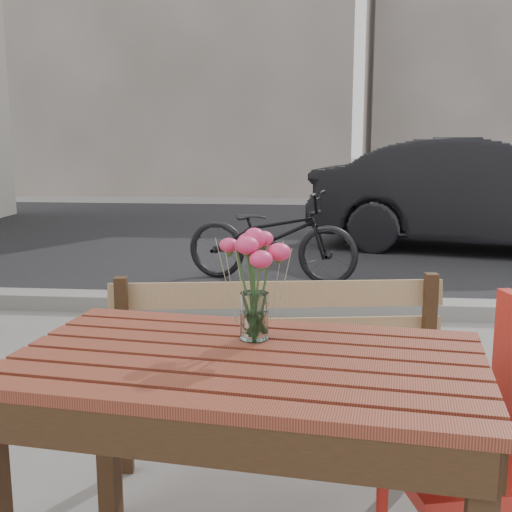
{
  "coord_description": "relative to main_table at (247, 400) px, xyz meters",
  "views": [
    {
      "loc": [
        0.3,
        -1.8,
        1.35
      ],
      "look_at": [
        0.12,
        0.02,
        1.01
      ],
      "focal_mm": 45.0,
      "sensor_mm": 36.0,
      "label": 1
    }
  ],
  "objects": [
    {
      "name": "street",
      "position": [
        -0.12,
        5.24,
        -0.61
      ],
      "size": [
        30.0,
        8.12,
        0.12
      ],
      "color": "black",
      "rests_on": "ground"
    },
    {
      "name": "backdrop_buildings",
      "position": [
        0.05,
        14.57,
        2.96
      ],
      "size": [
        15.5,
        4.0,
        8.0
      ],
      "color": "slate",
      "rests_on": "ground"
    },
    {
      "name": "main_table",
      "position": [
        0.0,
        0.0,
        0.0
      ],
      "size": [
        1.33,
        0.88,
        0.77
      ],
      "rotation": [
        0.0,
        0.0,
        -0.12
      ],
      "color": "#5A2117",
      "rests_on": "ground"
    },
    {
      "name": "main_bench",
      "position": [
        0.04,
        0.75,
        -0.14
      ],
      "size": [
        1.38,
        0.6,
        0.83
      ],
      "rotation": [
        0.0,
        0.0,
        0.15
      ],
      "color": "#A17C53",
      "rests_on": "ground"
    },
    {
      "name": "red_chair",
      "position": [
        0.69,
        0.11,
        -0.13
      ],
      "size": [
        0.53,
        0.53,
        0.89
      ],
      "rotation": [
        0.0,
        0.0,
        -1.33
      ],
      "color": "red",
      "rests_on": "ground"
    },
    {
      "name": "main_vase",
      "position": [
        0.01,
        0.15,
        0.33
      ],
      "size": [
        0.18,
        0.18,
        0.32
      ],
      "color": "white",
      "rests_on": "main_table"
    },
    {
      "name": "parked_car",
      "position": [
        2.17,
        6.19,
        0.03
      ],
      "size": [
        4.28,
        2.3,
        1.34
      ],
      "primitive_type": "imported",
      "rotation": [
        0.0,
        0.0,
        1.34
      ],
      "color": "black",
      "rests_on": "ground"
    },
    {
      "name": "bicycle",
      "position": [
        -0.25,
        4.29,
        -0.21
      ],
      "size": [
        1.71,
        0.88,
        0.86
      ],
      "primitive_type": "imported",
      "rotation": [
        0.0,
        0.0,
        1.37
      ],
      "color": "black",
      "rests_on": "ground"
    }
  ]
}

